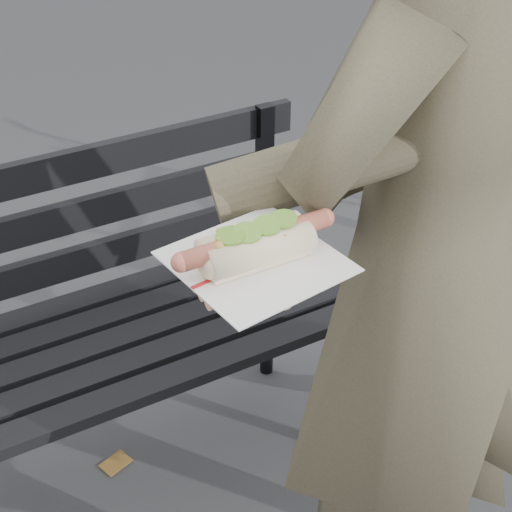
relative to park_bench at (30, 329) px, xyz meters
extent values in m
cylinder|color=black|center=(0.68, -0.24, -0.30)|extent=(0.04, 0.04, 0.45)
cylinder|color=black|center=(0.68, 0.10, -0.30)|extent=(0.04, 0.04, 0.45)
cube|color=black|center=(0.01, -0.25, -0.06)|extent=(1.50, 0.07, 0.03)
cube|color=black|center=(0.01, -0.16, -0.06)|extent=(1.50, 0.07, 0.03)
cube|color=black|center=(0.01, -0.07, -0.06)|extent=(1.50, 0.07, 0.03)
cube|color=black|center=(0.01, 0.02, -0.06)|extent=(1.50, 0.07, 0.03)
cube|color=black|center=(0.01, 0.11, -0.06)|extent=(1.50, 0.07, 0.03)
cube|color=black|center=(0.68, 0.12, 0.15)|extent=(0.04, 0.03, 0.42)
cube|color=black|center=(0.01, 0.14, 0.05)|extent=(1.50, 0.02, 0.08)
cube|color=black|center=(0.01, 0.14, 0.18)|extent=(1.50, 0.02, 0.08)
imported|color=#453E2E|center=(0.56, -0.65, 0.38)|extent=(0.73, 0.55, 1.81)
cylinder|color=#453E2E|center=(0.43, -0.66, 0.66)|extent=(0.51, 0.23, 0.19)
cylinder|color=#D8A384|center=(0.21, -0.75, 0.59)|extent=(0.09, 0.08, 0.07)
ellipsoid|color=#D8A384|center=(0.17, -0.76, 0.59)|extent=(0.10, 0.11, 0.03)
cylinder|color=#D8A384|center=(0.12, -0.79, 0.59)|extent=(0.06, 0.02, 0.02)
cylinder|color=#D8A384|center=(0.12, -0.77, 0.59)|extent=(0.06, 0.02, 0.02)
cylinder|color=#D8A384|center=(0.12, -0.75, 0.59)|extent=(0.06, 0.02, 0.02)
cylinder|color=#D8A384|center=(0.12, -0.73, 0.59)|extent=(0.06, 0.02, 0.02)
cylinder|color=#D8A384|center=(0.18, -0.81, 0.59)|extent=(0.04, 0.05, 0.02)
cube|color=white|center=(0.17, -0.76, 0.60)|extent=(0.21, 0.21, 0.00)
cube|color=#B21E1E|center=(0.17, -0.76, 0.61)|extent=(0.19, 0.03, 0.00)
cylinder|color=#B95C47|center=(0.17, -0.76, 0.64)|extent=(0.20, 0.02, 0.02)
sphere|color=#B95C47|center=(0.07, -0.76, 0.64)|extent=(0.03, 0.02, 0.02)
sphere|color=#B95C47|center=(0.27, -0.76, 0.64)|extent=(0.03, 0.02, 0.02)
sphere|color=#9E6B2D|center=(0.18, -0.75, 0.65)|extent=(0.01, 0.01, 0.01)
sphere|color=#9E6B2D|center=(0.13, -0.77, 0.65)|extent=(0.01, 0.01, 0.01)
sphere|color=#9E6B2D|center=(0.21, -0.77, 0.65)|extent=(0.01, 0.01, 0.01)
sphere|color=#9E6B2D|center=(0.13, -0.74, 0.64)|extent=(0.01, 0.01, 0.01)
sphere|color=#9E6B2D|center=(0.19, -0.74, 0.65)|extent=(0.01, 0.01, 0.01)
sphere|color=#9E6B2D|center=(0.15, -0.76, 0.64)|extent=(0.01, 0.01, 0.01)
sphere|color=#9E6B2D|center=(0.19, -0.75, 0.64)|extent=(0.01, 0.01, 0.01)
sphere|color=#9E6B2D|center=(0.15, -0.74, 0.64)|extent=(0.01, 0.01, 0.01)
sphere|color=#9E6B2D|center=(0.22, -0.74, 0.64)|extent=(0.01, 0.01, 0.01)
sphere|color=#9E6B2D|center=(0.22, -0.74, 0.64)|extent=(0.01, 0.01, 0.01)
sphere|color=#9E6B2D|center=(0.15, -0.74, 0.65)|extent=(0.01, 0.01, 0.01)
sphere|color=#9E6B2D|center=(0.15, -0.76, 0.65)|extent=(0.01, 0.01, 0.01)
sphere|color=#9E6B2D|center=(0.20, -0.78, 0.64)|extent=(0.01, 0.01, 0.01)
sphere|color=#9E6B2D|center=(0.14, -0.74, 0.65)|extent=(0.01, 0.01, 0.01)
sphere|color=#9E6B2D|center=(0.23, -0.74, 0.65)|extent=(0.01, 0.01, 0.01)
sphere|color=#9E6B2D|center=(0.15, -0.75, 0.64)|extent=(0.01, 0.01, 0.01)
sphere|color=#9E6B2D|center=(0.12, -0.75, 0.65)|extent=(0.01, 0.01, 0.01)
sphere|color=#9E6B2D|center=(0.12, -0.76, 0.65)|extent=(0.01, 0.01, 0.01)
sphere|color=#9E6B2D|center=(0.19, -0.76, 0.64)|extent=(0.01, 0.01, 0.01)
sphere|color=#9E6B2D|center=(0.16, -0.75, 0.64)|extent=(0.01, 0.01, 0.01)
sphere|color=#9E6B2D|center=(0.21, -0.74, 0.64)|extent=(0.01, 0.01, 0.01)
sphere|color=#9E6B2D|center=(0.20, -0.76, 0.65)|extent=(0.01, 0.01, 0.01)
cylinder|color=#609428|center=(0.14, -0.75, 0.65)|extent=(0.04, 0.04, 0.01)
cylinder|color=#609428|center=(0.16, -0.76, 0.65)|extent=(0.04, 0.04, 0.01)
cylinder|color=#609428|center=(0.19, -0.76, 0.65)|extent=(0.04, 0.04, 0.01)
cylinder|color=#609428|center=(0.21, -0.76, 0.65)|extent=(0.04, 0.04, 0.01)
cube|color=brown|center=(1.00, -0.02, -0.52)|extent=(0.08, 0.07, 0.00)
cube|color=brown|center=(1.29, 0.96, -0.52)|extent=(0.05, 0.07, 0.00)
cube|color=brown|center=(0.69, 1.24, -0.52)|extent=(0.10, 0.09, 0.00)
cube|color=brown|center=(1.00, 0.20, -0.52)|extent=(0.04, 0.05, 0.00)
cube|color=brown|center=(0.27, 0.25, -0.52)|extent=(0.06, 0.07, 0.00)
cube|color=brown|center=(0.14, -0.02, -0.52)|extent=(0.09, 0.08, 0.00)
camera|label=1|loc=(-0.21, -1.45, 1.17)|focal=55.00mm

